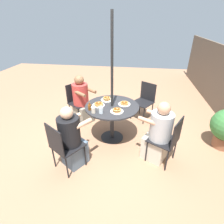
# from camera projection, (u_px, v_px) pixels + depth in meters

# --- Properties ---
(ground_plane) EXTENTS (12.00, 12.00, 0.00)m
(ground_plane) POSITION_uv_depth(u_px,v_px,m) (112.00, 137.00, 3.77)
(ground_plane) COLOR #9E7051
(patio_table) EXTENTS (1.06, 1.06, 0.76)m
(patio_table) POSITION_uv_depth(u_px,v_px,m) (112.00, 111.00, 3.46)
(patio_table) COLOR #28282B
(patio_table) RESTS_ON ground
(umbrella_pole) EXTENTS (0.05, 0.05, 2.39)m
(umbrella_pole) POSITION_uv_depth(u_px,v_px,m) (112.00, 85.00, 3.20)
(umbrella_pole) COLOR black
(umbrella_pole) RESTS_ON ground
(patio_chair_north) EXTENTS (0.59, 0.59, 0.90)m
(patio_chair_north) POSITION_uv_depth(u_px,v_px,m) (168.00, 138.00, 2.89)
(patio_chair_north) COLOR black
(patio_chair_north) RESTS_ON ground
(diner_north) EXTENTS (0.55, 0.60, 1.13)m
(diner_north) POSITION_uv_depth(u_px,v_px,m) (158.00, 135.00, 2.99)
(diner_north) COLOR beige
(diner_north) RESTS_ON ground
(patio_chair_east) EXTENTS (0.61, 0.61, 0.90)m
(patio_chair_east) POSITION_uv_depth(u_px,v_px,m) (145.00, 99.00, 4.28)
(patio_chair_east) COLOR black
(patio_chair_east) RESTS_ON ground
(patio_chair_south) EXTENTS (0.61, 0.61, 0.90)m
(patio_chair_south) POSITION_uv_depth(u_px,v_px,m) (77.00, 100.00, 4.24)
(patio_chair_south) COLOR black
(patio_chair_south) RESTS_ON ground
(diner_south) EXTENTS (0.59, 0.62, 1.16)m
(diner_south) POSITION_uv_depth(u_px,v_px,m) (82.00, 101.00, 4.13)
(diner_south) COLOR gray
(diner_south) RESTS_ON ground
(patio_chair_west) EXTENTS (0.60, 0.60, 0.90)m
(patio_chair_west) POSITION_uv_depth(u_px,v_px,m) (63.00, 145.00, 2.75)
(patio_chair_west) COLOR black
(patio_chair_west) RESTS_ON ground
(diner_west) EXTENTS (0.58, 0.54, 1.13)m
(diner_west) POSITION_uv_depth(u_px,v_px,m) (72.00, 140.00, 2.86)
(diner_west) COLOR slate
(diner_west) RESTS_ON ground
(pancake_plate_a) EXTENTS (0.24, 0.24, 0.06)m
(pancake_plate_a) POSITION_uv_depth(u_px,v_px,m) (99.00, 105.00, 3.40)
(pancake_plate_a) COLOR silver
(pancake_plate_a) RESTS_ON patio_table
(pancake_plate_b) EXTENTS (0.24, 0.24, 0.07)m
(pancake_plate_b) POSITION_uv_depth(u_px,v_px,m) (117.00, 111.00, 3.18)
(pancake_plate_b) COLOR silver
(pancake_plate_b) RESTS_ON patio_table
(pancake_plate_c) EXTENTS (0.24, 0.24, 0.05)m
(pancake_plate_c) POSITION_uv_depth(u_px,v_px,m) (124.00, 104.00, 3.45)
(pancake_plate_c) COLOR silver
(pancake_plate_c) RESTS_ON patio_table
(pancake_plate_d) EXTENTS (0.24, 0.24, 0.08)m
(pancake_plate_d) POSITION_uv_depth(u_px,v_px,m) (107.00, 99.00, 3.61)
(pancake_plate_d) COLOR silver
(pancake_plate_d) RESTS_ON patio_table
(syrup_bottle) EXTENTS (0.09, 0.06, 0.15)m
(syrup_bottle) POSITION_uv_depth(u_px,v_px,m) (90.00, 107.00, 3.22)
(syrup_bottle) COLOR brown
(syrup_bottle) RESTS_ON patio_table
(coffee_cup) EXTENTS (0.08, 0.08, 0.11)m
(coffee_cup) POSITION_uv_depth(u_px,v_px,m) (93.00, 110.00, 3.13)
(coffee_cup) COLOR beige
(coffee_cup) RESTS_ON patio_table
(drinking_glass_a) EXTENTS (0.08, 0.08, 0.13)m
(drinking_glass_a) POSITION_uv_depth(u_px,v_px,m) (101.00, 110.00, 3.12)
(drinking_glass_a) COLOR silver
(drinking_glass_a) RESTS_ON patio_table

